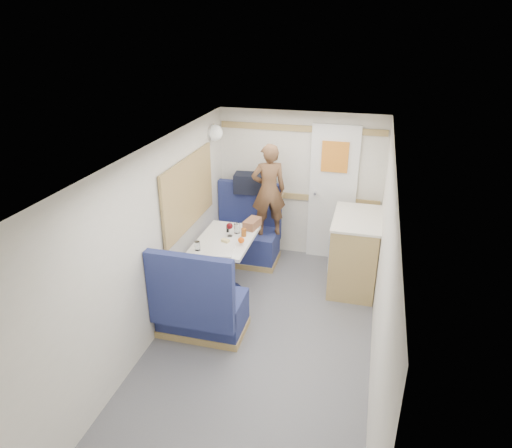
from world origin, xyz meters
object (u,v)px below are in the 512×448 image
(tray, at_px, (222,250))
(tumbler_right, at_px, (237,228))
(tumbler_left, at_px, (197,246))
(bench_far, at_px, (246,239))
(galley_counter, at_px, (354,251))
(cheese_block, at_px, (225,241))
(pepper_grinder, at_px, (228,229))
(bread_loaf, at_px, (252,224))
(wine_glass, at_px, (230,227))
(duffel_bag, at_px, (254,183))
(person, at_px, (269,190))
(beer_glass, at_px, (244,232))
(dinette_table, at_px, (226,250))
(orange_fruit, at_px, (241,240))
(dome_light, at_px, (215,133))
(bench_near, at_px, (200,310))

(tray, xyz_separation_m, tumbler_right, (0.03, 0.48, 0.05))
(tumbler_left, relative_size, tumbler_right, 0.85)
(bench_far, relative_size, galley_counter, 1.14)
(cheese_block, bearing_deg, galley_counter, 25.26)
(pepper_grinder, height_order, bread_loaf, bread_loaf)
(wine_glass, bearing_deg, duffel_bag, 88.94)
(person, xyz_separation_m, tray, (-0.26, -1.12, -0.33))
(duffel_bag, bearing_deg, bench_far, -107.70)
(tray, bearing_deg, tumbler_left, -168.55)
(wine_glass, xyz_separation_m, pepper_grinder, (-0.06, 0.10, -0.08))
(pepper_grinder, bearing_deg, beer_glass, -14.82)
(person, relative_size, cheese_block, 13.32)
(wine_glass, bearing_deg, bench_far, 92.38)
(dinette_table, xyz_separation_m, wine_glass, (0.03, 0.07, 0.28))
(bench_far, xyz_separation_m, pepper_grinder, (-0.03, -0.69, 0.46))
(tray, bearing_deg, cheese_block, 96.06)
(pepper_grinder, xyz_separation_m, bread_loaf, (0.25, 0.20, 0.01))
(tray, distance_m, cheese_block, 0.19)
(orange_fruit, relative_size, pepper_grinder, 0.84)
(dome_light, bearing_deg, beer_glass, -51.68)
(pepper_grinder, relative_size, bread_loaf, 0.33)
(cheese_block, xyz_separation_m, bread_loaf, (0.18, 0.49, 0.02))
(tumbler_left, height_order, bread_loaf, bread_loaf)
(tray, relative_size, wine_glass, 2.04)
(tray, xyz_separation_m, cheese_block, (-0.02, 0.18, 0.02))
(duffel_bag, distance_m, bread_loaf, 0.81)
(cheese_block, bearing_deg, tumbler_left, -136.19)
(galley_counter, relative_size, beer_glass, 9.52)
(person, distance_m, duffel_bag, 0.41)
(galley_counter, bearing_deg, tray, -148.69)
(bench_near, xyz_separation_m, tumbler_right, (0.09, 1.04, 0.48))
(tumbler_left, bearing_deg, tray, 11.45)
(tumbler_left, bearing_deg, galley_counter, 28.54)
(beer_glass, bearing_deg, wine_glass, -165.76)
(bench_near, height_order, orange_fruit, bench_near)
(tray, relative_size, bread_loaf, 1.33)
(wine_glass, bearing_deg, beer_glass, 14.24)
(galley_counter, distance_m, cheese_block, 1.60)
(galley_counter, relative_size, tumbler_left, 9.00)
(dinette_table, relative_size, person, 0.76)
(person, distance_m, beer_glass, 0.77)
(dinette_table, bearing_deg, bread_loaf, 58.65)
(dome_light, bearing_deg, tray, -68.65)
(bread_loaf, bearing_deg, pepper_grinder, -141.60)
(galley_counter, height_order, cheese_block, galley_counter)
(wine_glass, height_order, beer_glass, wine_glass)
(dinette_table, bearing_deg, galley_counter, 20.54)
(person, bearing_deg, wine_glass, 45.64)
(galley_counter, bearing_deg, beer_glass, -161.06)
(bread_loaf, bearing_deg, bench_near, -100.34)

